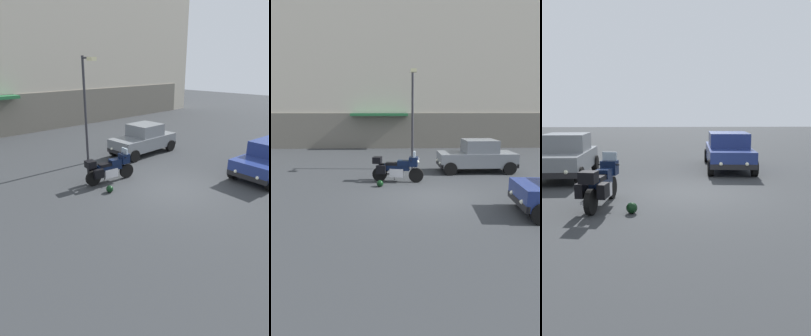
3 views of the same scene
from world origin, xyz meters
The scene contains 5 objects.
ground_plane centered at (0.00, 0.00, 0.00)m, with size 80.00×80.00×0.00m, color #2D3033.
motorcycle centered at (-1.34, 2.38, 0.62)m, with size 2.25×0.93×1.36m.
helmet centered at (-2.04, 1.52, 0.14)m, with size 0.28×0.28×0.28m, color black.
car_hatchback_near centered at (2.72, 4.36, 0.81)m, with size 3.90×1.83×1.64m.
car_sedan_far centered at (4.50, -2.06, 0.78)m, with size 4.68×2.24×1.56m.
Camera 3 is at (-10.44, 0.71, 2.56)m, focal length 37.44 mm.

